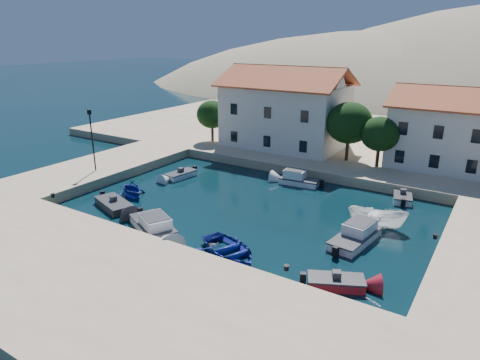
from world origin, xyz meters
name	(u,v)px	position (x,y,z in m)	size (l,w,h in m)	color
ground	(175,255)	(0.00, 0.00, 0.00)	(400.00, 400.00, 0.00)	black
quay_south	(104,291)	(0.00, -6.00, 0.50)	(52.00, 12.00, 1.00)	tan
quay_west	(102,168)	(-19.00, 10.00, 0.50)	(8.00, 20.00, 1.00)	tan
quay_north	(370,141)	(2.00, 38.00, 0.50)	(80.00, 36.00, 1.00)	tan
building_left	(285,106)	(-6.00, 28.00, 5.94)	(14.70, 9.45, 9.70)	silver
building_mid	(445,126)	(12.00, 29.00, 5.22)	(10.50, 8.40, 8.30)	silver
trees	(363,128)	(4.51, 25.46, 4.84)	(37.30, 5.30, 6.45)	#382314
lamppost	(92,134)	(-17.50, 8.00, 4.75)	(0.35, 0.25, 6.22)	black
bollards	(240,229)	(2.80, 3.87, 1.15)	(29.36, 9.56, 0.30)	black
motorboat_grey_sw	(114,204)	(-10.06, 3.67, 0.29)	(4.63, 3.15, 1.25)	#333237
cabin_cruiser_south	(152,224)	(-4.06, 2.15, 0.48)	(5.43, 4.17, 1.60)	white
rowboat_south	(229,254)	(3.04, 2.08, 0.00)	(3.65, 5.12, 1.06)	navy
motorboat_red_se	(336,282)	(10.59, 2.21, 0.30)	(3.63, 2.78, 1.25)	maroon
cabin_cruiser_east	(355,236)	(9.67, 8.44, 0.48)	(2.63, 5.15, 1.60)	white
boat_east	(376,227)	(10.26, 11.94, 0.00)	(1.69, 4.48, 1.73)	white
motorboat_white_ne	(403,197)	(10.60, 19.00, 0.30)	(2.30, 3.58, 1.25)	white
rowboat_west	(132,196)	(-10.84, 6.56, 0.00)	(2.87, 3.32, 1.75)	navy
motorboat_white_west	(181,175)	(-10.54, 13.21, 0.30)	(1.99, 3.59, 1.25)	white
cabin_cruiser_north	(299,180)	(0.89, 17.88, 0.48)	(4.05, 2.01, 1.60)	white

